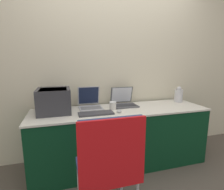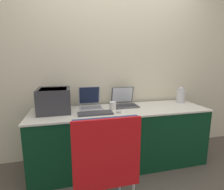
{
  "view_description": "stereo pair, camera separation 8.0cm",
  "coord_description": "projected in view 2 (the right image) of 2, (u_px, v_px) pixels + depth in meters",
  "views": [
    {
      "loc": [
        -0.7,
        -1.69,
        1.32
      ],
      "look_at": [
        -0.11,
        0.34,
        0.92
      ],
      "focal_mm": 28.0,
      "sensor_mm": 36.0,
      "label": 1
    },
    {
      "loc": [
        -0.62,
        -1.71,
        1.32
      ],
      "look_at": [
        -0.11,
        0.34,
        0.92
      ],
      "focal_mm": 28.0,
      "sensor_mm": 36.0,
      "label": 2
    }
  ],
  "objects": [
    {
      "name": "external_keyboard",
      "position": [
        95.0,
        113.0,
        1.97
      ],
      "size": [
        0.39,
        0.15,
        0.02
      ],
      "color": "#3D3D42",
      "rests_on": "table"
    },
    {
      "name": "ground_plane",
      "position": [
        128.0,
        177.0,
        2.03
      ],
      "size": [
        14.0,
        14.0,
        0.0
      ],
      "primitive_type": "plane",
      "color": "brown"
    },
    {
      "name": "printer",
      "position": [
        54.0,
        99.0,
        2.04
      ],
      "size": [
        0.37,
        0.38,
        0.28
      ],
      "color": "#333338",
      "rests_on": "table"
    },
    {
      "name": "mouse",
      "position": [
        119.0,
        111.0,
        2.02
      ],
      "size": [
        0.06,
        0.05,
        0.04
      ],
      "color": "silver",
      "rests_on": "table"
    },
    {
      "name": "table",
      "position": [
        121.0,
        137.0,
        2.25
      ],
      "size": [
        2.18,
        0.63,
        0.74
      ],
      "color": "#0C381E",
      "rests_on": "ground_plane"
    },
    {
      "name": "coffee_cup",
      "position": [
        113.0,
        106.0,
        2.16
      ],
      "size": [
        0.09,
        0.09,
        0.1
      ],
      "color": "white",
      "rests_on": "table"
    },
    {
      "name": "metal_pitcher",
      "position": [
        181.0,
        96.0,
        2.52
      ],
      "size": [
        0.12,
        0.12,
        0.23
      ],
      "color": "silver",
      "rests_on": "table"
    },
    {
      "name": "laptop_left",
      "position": [
        90.0,
        103.0,
        2.24
      ],
      "size": [
        0.29,
        0.33,
        0.27
      ],
      "color": "#B7B7BC",
      "rests_on": "table"
    },
    {
      "name": "wall_back",
      "position": [
        113.0,
        63.0,
        2.44
      ],
      "size": [
        8.0,
        0.05,
        2.6
      ],
      "color": "beige",
      "rests_on": "ground_plane"
    },
    {
      "name": "chair",
      "position": [
        105.0,
        160.0,
        1.33
      ],
      "size": [
        0.48,
        0.43,
        0.95
      ],
      "color": "navy",
      "rests_on": "ground_plane"
    },
    {
      "name": "laptop_right",
      "position": [
        124.0,
        102.0,
        2.35
      ],
      "size": [
        0.31,
        0.3,
        0.24
      ],
      "color": "#4C4C51",
      "rests_on": "table"
    }
  ]
}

